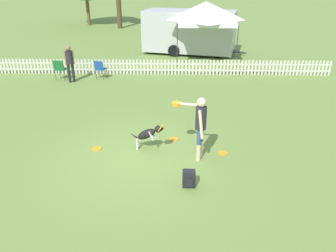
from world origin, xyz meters
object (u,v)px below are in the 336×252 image
at_px(spectator_standing, 70,60).
at_px(canopy_tent_main, 206,13).
at_px(frisbee_near_dog, 223,153).
at_px(folding_chair_center, 100,68).
at_px(folding_chair_blue_left, 60,68).
at_px(equipment_trailer, 189,31).
at_px(handler_person, 199,121).
at_px(frisbee_midfield, 174,139).
at_px(backpack_on_grass, 189,179).
at_px(frisbee_near_handler, 97,149).
at_px(leaping_dog, 148,134).

bearing_deg(spectator_standing, canopy_tent_main, -172.28).
relative_size(frisbee_near_dog, folding_chair_center, 0.30).
distance_m(folding_chair_blue_left, canopy_tent_main, 8.26).
relative_size(frisbee_near_dog, equipment_trailer, 0.04).
bearing_deg(folding_chair_center, spectator_standing, 39.68).
xyz_separation_m(handler_person, folding_chair_center, (-4.12, 7.19, -0.57)).
bearing_deg(frisbee_midfield, frisbee_near_dog, -30.32).
bearing_deg(spectator_standing, equipment_trailer, -159.21).
relative_size(backpack_on_grass, canopy_tent_main, 0.13).
bearing_deg(folding_chair_blue_left, backpack_on_grass, 132.49).
bearing_deg(spectator_standing, frisbee_near_handler, 84.67).
xyz_separation_m(folding_chair_blue_left, folding_chair_center, (1.79, 0.21, -0.04)).
xyz_separation_m(handler_person, frisbee_near_handler, (-2.80, 0.42, -1.08)).
height_order(spectator_standing, equipment_trailer, equipment_trailer).
xyz_separation_m(leaping_dog, frisbee_near_dog, (2.05, -0.15, -0.49)).
bearing_deg(spectator_standing, folding_chair_center, 177.54).
xyz_separation_m(spectator_standing, equipment_trailer, (5.50, 6.14, 0.33)).
height_order(backpack_on_grass, equipment_trailer, equipment_trailer).
bearing_deg(frisbee_near_handler, folding_chair_center, 101.04).
relative_size(leaping_dog, canopy_tent_main, 0.33).
bearing_deg(canopy_tent_main, folding_chair_center, -142.85).
distance_m(frisbee_midfield, equipment_trailer, 11.81).
bearing_deg(equipment_trailer, folding_chair_blue_left, -122.45).
distance_m(frisbee_near_dog, canopy_tent_main, 11.09).
relative_size(backpack_on_grass, folding_chair_center, 0.48).
bearing_deg(folding_chair_center, canopy_tent_main, -128.06).
bearing_deg(frisbee_near_dog, folding_chair_blue_left, 134.66).
xyz_separation_m(frisbee_near_dog, equipment_trailer, (-0.53, 12.51, 1.31)).
bearing_deg(frisbee_near_dog, backpack_on_grass, -122.50).
bearing_deg(spectator_standing, folding_chair_blue_left, -56.79).
height_order(frisbee_near_dog, spectator_standing, spectator_standing).
xyz_separation_m(canopy_tent_main, equipment_trailer, (-0.80, 1.71, -1.23)).
height_order(folding_chair_center, canopy_tent_main, canopy_tent_main).
xyz_separation_m(leaping_dog, frisbee_near_handler, (-1.46, 0.00, -0.49)).
bearing_deg(leaping_dog, equipment_trailer, -169.26).
bearing_deg(folding_chair_center, equipment_trailer, -112.85).
relative_size(folding_chair_center, spectator_standing, 0.52).
xyz_separation_m(leaping_dog, backpack_on_grass, (1.06, -1.70, -0.30)).
xyz_separation_m(leaping_dog, folding_chair_center, (-2.78, 6.77, 0.01)).
bearing_deg(frisbee_midfield, backpack_on_grass, -81.01).
bearing_deg(leaping_dog, canopy_tent_main, -174.55).
xyz_separation_m(handler_person, spectator_standing, (-5.32, 6.63, -0.09)).
distance_m(backpack_on_grass, equipment_trailer, 14.11).
height_order(leaping_dog, spectator_standing, spectator_standing).
xyz_separation_m(frisbee_near_handler, frisbee_midfield, (2.15, 0.65, 0.00)).
distance_m(frisbee_midfield, spectator_standing, 7.34).
bearing_deg(leaping_dog, folding_chair_center, -139.90).
bearing_deg(canopy_tent_main, frisbee_near_handler, -109.58).
bearing_deg(folding_chair_center, folding_chair_blue_left, 21.62).
bearing_deg(folding_chair_center, handler_person, 134.63).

